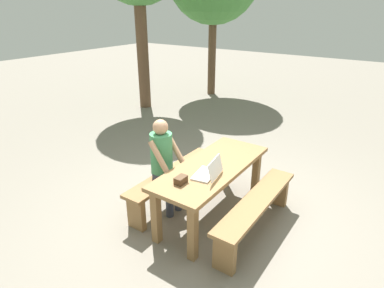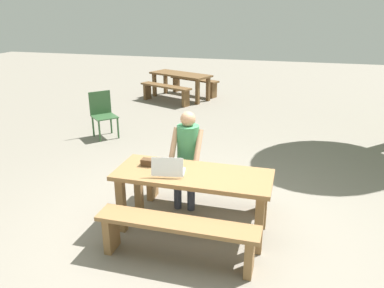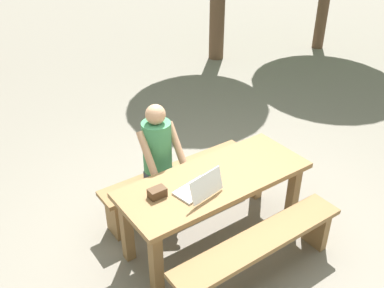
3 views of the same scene
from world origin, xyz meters
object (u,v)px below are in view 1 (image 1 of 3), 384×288
(laptop, at_px, (209,172))
(small_pouch, at_px, (181,180))
(person_seated, at_px, (164,160))
(picnic_table_front, at_px, (212,174))

(laptop, xyz_separation_m, small_pouch, (-0.31, 0.17, -0.02))
(laptop, height_order, small_pouch, laptop)
(person_seated, bearing_deg, picnic_table_front, -67.95)
(picnic_table_front, distance_m, person_seated, 0.63)
(laptop, relative_size, person_seated, 0.31)
(small_pouch, bearing_deg, picnic_table_front, -6.18)
(person_seated, bearing_deg, laptop, -91.89)
(person_seated, bearing_deg, small_pouch, -123.35)
(laptop, distance_m, person_seated, 0.68)
(picnic_table_front, xyz_separation_m, person_seated, (-0.23, 0.57, 0.13))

